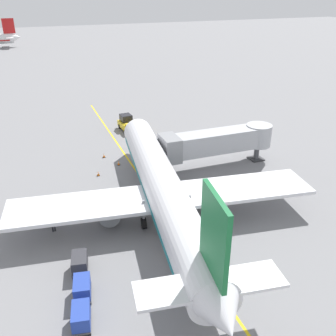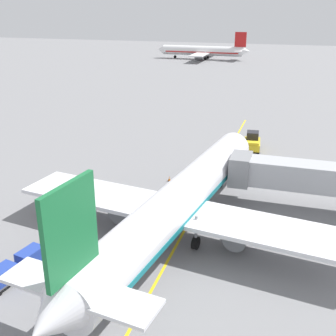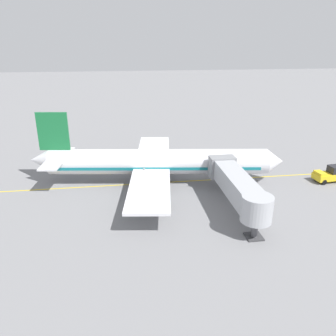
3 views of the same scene
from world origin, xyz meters
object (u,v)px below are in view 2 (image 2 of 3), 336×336
object	(u,v)px
baggage_cart_front	(54,239)
safety_cone_wing_tip	(169,179)
safety_cone_nose_left	(195,165)
distant_taxiing_airliner	(203,51)
baggage_cart_third_in_train	(2,276)
parked_airliner	(179,202)
pushback_tractor	(252,142)
safety_cone_nose_right	(200,175)
baggage_cart_second_in_train	(30,257)
baggage_tug_lead	(90,194)
ground_crew_wing_walker	(77,203)
jet_bridge	(307,176)

from	to	relation	value
baggage_cart_front	safety_cone_wing_tip	xyz separation A→B (m)	(4.89, 16.91, -0.66)
safety_cone_nose_left	distant_taxiing_airliner	world-z (taller)	distant_taxiing_airliner
baggage_cart_third_in_train	distant_taxiing_airliner	size ratio (longest dim) A/B	0.08
distant_taxiing_airliner	baggage_cart_front	bearing A→B (deg)	-82.31
parked_airliner	pushback_tractor	world-z (taller)	parked_airliner
safety_cone_nose_right	parked_airliner	bearing A→B (deg)	-84.52
baggage_cart_third_in_train	safety_cone_nose_left	world-z (taller)	baggage_cart_third_in_train
safety_cone_nose_left	baggage_cart_second_in_train	bearing A→B (deg)	-105.59
baggage_cart_second_in_train	baggage_tug_lead	bearing A→B (deg)	95.45
parked_airliner	ground_crew_wing_walker	bearing A→B (deg)	173.99
jet_bridge	distant_taxiing_airliner	distance (m)	125.67
jet_bridge	pushback_tractor	world-z (taller)	jet_bridge
safety_cone_nose_left	baggage_tug_lead	bearing A→B (deg)	-122.68
parked_airliner	jet_bridge	size ratio (longest dim) A/B	2.45
baggage_cart_second_in_train	safety_cone_nose_left	size ratio (longest dim) A/B	5.04
safety_cone_wing_tip	distant_taxiing_airliner	bearing A→B (deg)	101.10
baggage_cart_front	baggage_cart_second_in_train	xyz separation A→B (m)	(-0.28, -2.98, 0.00)
pushback_tractor	ground_crew_wing_walker	world-z (taller)	pushback_tractor
jet_bridge	distant_taxiing_airliner	world-z (taller)	distant_taxiing_airliner
baggage_tug_lead	baggage_cart_front	size ratio (longest dim) A/B	0.87
ground_crew_wing_walker	distant_taxiing_airliner	size ratio (longest dim) A/B	0.05
ground_crew_wing_walker	safety_cone_nose_right	bearing A→B (deg)	52.53
baggage_cart_front	baggage_cart_third_in_train	xyz separation A→B (m)	(-0.80, -5.71, 0.00)
distant_taxiing_airliner	safety_cone_nose_left	bearing A→B (deg)	-77.49
baggage_cart_second_in_train	safety_cone_nose_right	size ratio (longest dim) A/B	5.04
baggage_cart_second_in_train	baggage_cart_third_in_train	bearing A→B (deg)	-100.76
parked_airliner	ground_crew_wing_walker	world-z (taller)	parked_airliner
baggage_tug_lead	baggage_cart_third_in_train	xyz separation A→B (m)	(0.66, -15.09, 0.24)
baggage_cart_third_in_train	jet_bridge	bearing A→B (deg)	43.93
safety_cone_wing_tip	safety_cone_nose_left	bearing A→B (deg)	70.68
safety_cone_wing_tip	baggage_tug_lead	bearing A→B (deg)	-130.14
safety_cone_nose_left	safety_cone_nose_right	xyz separation A→B (m)	(1.29, -3.09, 0.00)
jet_bridge	pushback_tractor	size ratio (longest dim) A/B	3.32
baggage_tug_lead	safety_cone_nose_right	world-z (taller)	baggage_tug_lead
baggage_cart_front	baggage_tug_lead	bearing A→B (deg)	98.87
baggage_cart_front	safety_cone_wing_tip	distance (m)	17.62
parked_airliner	pushback_tractor	distance (m)	26.18
jet_bridge	baggage_cart_second_in_train	distance (m)	26.68
pushback_tractor	baggage_tug_lead	bearing A→B (deg)	-122.74
pushback_tractor	safety_cone_wing_tip	size ratio (longest dim) A/B	7.77
baggage_cart_front	baggage_cart_second_in_train	size ratio (longest dim) A/B	1.00
jet_bridge	safety_cone_nose_right	distance (m)	13.22
baggage_cart_third_in_train	distant_taxiing_airliner	xyz separation A→B (m)	(-17.29, 139.75, 2.08)
jet_bridge	baggage_tug_lead	distance (m)	22.11
parked_airliner	baggage_cart_second_in_train	size ratio (longest dim) A/B	12.54
parked_airliner	baggage_cart_third_in_train	bearing A→B (deg)	-131.95
pushback_tractor	ground_crew_wing_walker	distance (m)	28.52
baggage_tug_lead	safety_cone_nose_left	xyz separation A→B (m)	(8.19, 12.77, -0.42)
pushback_tractor	safety_cone_nose_right	distance (m)	13.25
jet_bridge	baggage_tug_lead	xyz separation A→B (m)	(-21.39, -4.88, -2.74)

